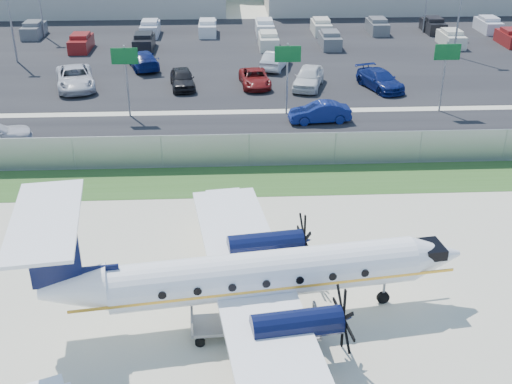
{
  "coord_description": "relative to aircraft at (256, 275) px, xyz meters",
  "views": [
    {
      "loc": [
        -1.3,
        -20.04,
        15.29
      ],
      "look_at": [
        0.0,
        6.0,
        2.3
      ],
      "focal_mm": 45.0,
      "sensor_mm": 36.0,
      "label": 1
    }
  ],
  "objects": [
    {
      "name": "ground",
      "position": [
        0.32,
        0.2,
        -1.97
      ],
      "size": [
        170.0,
        170.0,
        0.0
      ],
      "primitive_type": "plane",
      "color": "beige",
      "rests_on": "ground"
    },
    {
      "name": "grass_verge",
      "position": [
        0.32,
        12.2,
        -1.96
      ],
      "size": [
        170.0,
        4.0,
        0.02
      ],
      "primitive_type": "cube",
      "color": "#2D561E",
      "rests_on": "ground"
    },
    {
      "name": "access_road",
      "position": [
        0.32,
        19.2,
        -1.96
      ],
      "size": [
        170.0,
        8.0,
        0.02
      ],
      "primitive_type": "cube",
      "color": "black",
      "rests_on": "ground"
    },
    {
      "name": "parking_lot",
      "position": [
        0.32,
        40.2,
        -1.96
      ],
      "size": [
        170.0,
        32.0,
        0.02
      ],
      "primitive_type": "cube",
      "color": "black",
      "rests_on": "ground"
    },
    {
      "name": "perimeter_fence",
      "position": [
        0.32,
        14.2,
        -0.97
      ],
      "size": [
        120.0,
        0.06,
        1.99
      ],
      "color": "gray",
      "rests_on": "ground"
    },
    {
      "name": "sign_left",
      "position": [
        -7.68,
        23.11,
        1.64
      ],
      "size": [
        1.8,
        0.26,
        5.0
      ],
      "color": "gray",
      "rests_on": "ground"
    },
    {
      "name": "sign_mid",
      "position": [
        3.32,
        23.11,
        1.64
      ],
      "size": [
        1.8,
        0.26,
        5.0
      ],
      "color": "gray",
      "rests_on": "ground"
    },
    {
      "name": "sign_right",
      "position": [
        14.32,
        23.11,
        1.64
      ],
      "size": [
        1.8,
        0.26,
        5.0
      ],
      "color": "gray",
      "rests_on": "ground"
    },
    {
      "name": "light_pole_nw",
      "position": [
        -19.68,
        38.2,
        3.26
      ],
      "size": [
        0.9,
        0.35,
        9.09
      ],
      "color": "gray",
      "rests_on": "ground"
    },
    {
      "name": "aircraft",
      "position": [
        0.0,
        0.0,
        0.0
      ],
      "size": [
        16.65,
        16.37,
        5.1
      ],
      "color": "white",
      "rests_on": "ground"
    },
    {
      "name": "baggage_cart_near",
      "position": [
        1.07,
        -1.43,
        -1.41
      ],
      "size": [
        2.38,
        1.54,
        1.21
      ],
      "color": "gray",
      "rests_on": "ground"
    },
    {
      "name": "baggage_cart_far",
      "position": [
        -1.38,
        -0.96,
        -1.46
      ],
      "size": [
        2.13,
        1.35,
        1.09
      ],
      "color": "gray",
      "rests_on": "ground"
    },
    {
      "name": "cone_port_wing",
      "position": [
        2.18,
        -3.9,
        -1.68
      ],
      "size": [
        0.43,
        0.43,
        0.61
      ],
      "color": "orange",
      "rests_on": "ground"
    },
    {
      "name": "cone_starboard_wing",
      "position": [
        -0.49,
        7.03,
        -1.72
      ],
      "size": [
        0.37,
        0.37,
        0.53
      ],
      "color": "orange",
      "rests_on": "ground"
    },
    {
      "name": "road_car_mid",
      "position": [
        5.42,
        21.36,
        -1.97
      ],
      "size": [
        4.3,
        1.84,
        1.38
      ],
      "primitive_type": "imported",
      "rotation": [
        0.0,
        0.0,
        -1.48
      ],
      "color": "navy",
      "rests_on": "ground"
    },
    {
      "name": "parked_car_a",
      "position": [
        -12.78,
        30.0,
        -1.97
      ],
      "size": [
        4.2,
        6.55,
        1.68
      ],
      "primitive_type": "imported",
      "rotation": [
        0.0,
        0.0,
        0.25
      ],
      "color": "silver",
      "rests_on": "ground"
    },
    {
      "name": "parked_car_b",
      "position": [
        -4.34,
        29.66,
        -1.97
      ],
      "size": [
        2.38,
        4.68,
        1.52
      ],
      "primitive_type": "imported",
      "rotation": [
        0.0,
        0.0,
        0.13
      ],
      "color": "black",
      "rests_on": "ground"
    },
    {
      "name": "parked_car_c",
      "position": [
        1.41,
        29.83,
        -1.97
      ],
      "size": [
        2.58,
        4.9,
        1.31
      ],
      "primitive_type": "imported",
      "rotation": [
        0.0,
        0.0,
        0.09
      ],
      "color": "maroon",
      "rests_on": "ground"
    },
    {
      "name": "parked_car_d",
      "position": [
        5.62,
        29.24,
        -1.97
      ],
      "size": [
        3.32,
        5.35,
        1.7
      ],
      "primitive_type": "imported",
      "rotation": [
        0.0,
        0.0,
        -0.28
      ],
      "color": "silver",
      "rests_on": "ground"
    },
    {
      "name": "parked_car_e",
      "position": [
        11.2,
        28.6,
        -1.97
      ],
      "size": [
        3.57,
        5.5,
        1.48
      ],
      "primitive_type": "imported",
      "rotation": [
        0.0,
        0.0,
        0.32
      ],
      "color": "navy",
      "rests_on": "ground"
    },
    {
      "name": "parked_car_f",
      "position": [
        -8.06,
        35.56,
        -1.97
      ],
      "size": [
        3.59,
        5.67,
        1.53
      ],
      "primitive_type": "imported",
      "rotation": [
        0.0,
        0.0,
        3.44
      ],
      "color": "navy",
      "rests_on": "ground"
    },
    {
      "name": "parked_car_g",
      "position": [
        3.44,
        34.92,
        -1.97
      ],
      "size": [
        3.01,
        4.9,
        1.52
      ],
      "primitive_type": "imported",
      "rotation": [
        0.0,
        0.0,
        2.82
      ],
      "color": "silver",
      "rests_on": "ground"
    },
    {
      "name": "far_parking_rows",
      "position": [
        0.32,
        45.2,
        -1.97
      ],
      "size": [
        56.0,
        10.0,
        1.6
      ],
      "primitive_type": null,
      "color": "gray",
      "rests_on": "ground"
    }
  ]
}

